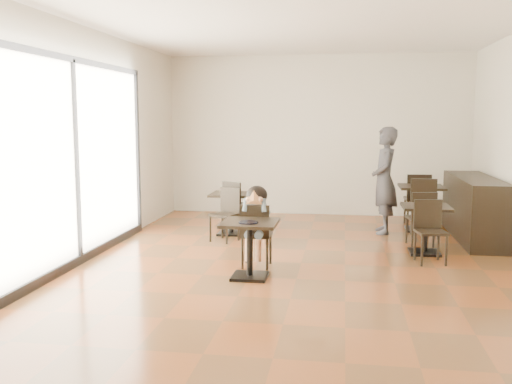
% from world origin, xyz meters
% --- Properties ---
extents(floor, '(6.00, 8.00, 0.01)m').
position_xyz_m(floor, '(0.00, 0.00, 0.00)').
color(floor, brown).
rests_on(floor, ground).
extents(ceiling, '(6.00, 8.00, 0.01)m').
position_xyz_m(ceiling, '(0.00, 0.00, 3.20)').
color(ceiling, white).
rests_on(ceiling, floor).
extents(wall_back, '(6.00, 0.01, 3.20)m').
position_xyz_m(wall_back, '(0.00, 4.00, 1.60)').
color(wall_back, silver).
rests_on(wall_back, floor).
extents(wall_front, '(6.00, 0.01, 3.20)m').
position_xyz_m(wall_front, '(0.00, -4.00, 1.60)').
color(wall_front, silver).
rests_on(wall_front, floor).
extents(wall_left, '(0.01, 8.00, 3.20)m').
position_xyz_m(wall_left, '(-3.00, 0.00, 1.60)').
color(wall_left, silver).
rests_on(wall_left, floor).
extents(storefront_window, '(0.04, 4.50, 2.60)m').
position_xyz_m(storefront_window, '(-2.97, -0.50, 1.40)').
color(storefront_window, white).
rests_on(storefront_window, floor).
extents(child_table, '(0.67, 0.67, 0.70)m').
position_xyz_m(child_table, '(-0.57, -0.82, 0.35)').
color(child_table, black).
rests_on(child_table, floor).
extents(child_chair, '(0.38, 0.38, 0.85)m').
position_xyz_m(child_chair, '(-0.57, -0.27, 0.42)').
color(child_chair, black).
rests_on(child_chair, floor).
extents(child, '(0.38, 0.53, 1.07)m').
position_xyz_m(child, '(-0.57, -0.27, 0.53)').
color(child, slate).
rests_on(child, child_chair).
extents(plate, '(0.24, 0.24, 0.01)m').
position_xyz_m(plate, '(-0.57, -0.92, 0.71)').
color(plate, black).
rests_on(plate, child_table).
extents(pizza_slice, '(0.25, 0.19, 0.06)m').
position_xyz_m(pizza_slice, '(-0.57, -0.46, 0.92)').
color(pizza_slice, '#E1B878').
rests_on(pizza_slice, child).
extents(adult_patron, '(0.46, 0.68, 1.80)m').
position_xyz_m(adult_patron, '(1.23, 2.24, 0.90)').
color(adult_patron, '#3B3A40').
rests_on(adult_patron, floor).
extents(cafe_table_mid, '(0.77, 0.77, 0.70)m').
position_xyz_m(cafe_table_mid, '(1.72, 0.81, 0.35)').
color(cafe_table_mid, black).
rests_on(cafe_table_mid, floor).
extents(cafe_table_left, '(0.87, 0.87, 0.70)m').
position_xyz_m(cafe_table_left, '(-1.31, 1.75, 0.35)').
color(cafe_table_left, black).
rests_on(cafe_table_left, floor).
extents(cafe_table_back, '(0.78, 0.78, 0.79)m').
position_xyz_m(cafe_table_back, '(1.88, 2.54, 0.39)').
color(cafe_table_back, black).
rests_on(cafe_table_back, floor).
extents(chair_mid_a, '(0.44, 0.44, 0.85)m').
position_xyz_m(chair_mid_a, '(1.72, 1.36, 0.42)').
color(chair_mid_a, black).
rests_on(chair_mid_a, floor).
extents(chair_mid_b, '(0.44, 0.44, 0.85)m').
position_xyz_m(chair_mid_b, '(1.72, 0.26, 0.42)').
color(chair_mid_b, black).
rests_on(chair_mid_b, floor).
extents(chair_left_a, '(0.50, 0.50, 0.84)m').
position_xyz_m(chair_left_a, '(-1.31, 2.30, 0.42)').
color(chair_left_a, black).
rests_on(chair_left_a, floor).
extents(chair_left_b, '(0.50, 0.50, 0.84)m').
position_xyz_m(chair_left_b, '(-1.31, 1.20, 0.42)').
color(chair_left_b, black).
rests_on(chair_left_b, floor).
extents(chair_back_a, '(0.44, 0.44, 0.95)m').
position_xyz_m(chair_back_a, '(1.88, 3.09, 0.47)').
color(chair_back_a, black).
rests_on(chair_back_a, floor).
extents(chair_back_b, '(0.44, 0.44, 0.95)m').
position_xyz_m(chair_back_b, '(1.88, 1.99, 0.47)').
color(chair_back_b, black).
rests_on(chair_back_b, floor).
extents(service_counter, '(0.60, 2.40, 1.00)m').
position_xyz_m(service_counter, '(2.65, 2.00, 0.50)').
color(service_counter, black).
rests_on(service_counter, floor).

